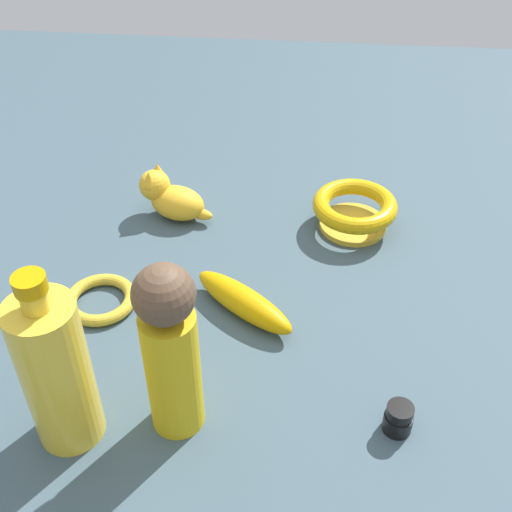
% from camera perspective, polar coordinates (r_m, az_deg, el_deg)
% --- Properties ---
extents(ground, '(2.00, 2.00, 0.00)m').
position_cam_1_polar(ground, '(0.98, 0.00, -3.97)').
color(ground, '#384C56').
extents(nail_polish_jar, '(0.04, 0.04, 0.04)m').
position_cam_1_polar(nail_polish_jar, '(0.84, 12.26, -13.60)').
color(nail_polish_jar, black).
rests_on(nail_polish_jar, ground).
extents(bowl, '(0.14, 0.14, 0.06)m').
position_cam_1_polar(bowl, '(1.11, 8.55, 4.04)').
color(bowl, gold).
rests_on(bowl, ground).
extents(banana, '(0.14, 0.17, 0.04)m').
position_cam_1_polar(banana, '(0.95, -1.08, -3.99)').
color(banana, '#BF8D05').
rests_on(banana, ground).
extents(cat_figurine, '(0.09, 0.13, 0.09)m').
position_cam_1_polar(cat_figurine, '(1.14, -7.42, 5.11)').
color(cat_figurine, gold).
rests_on(cat_figurine, ground).
extents(bottle_tall, '(0.08, 0.08, 0.25)m').
position_cam_1_polar(bottle_tall, '(0.78, -16.96, -9.58)').
color(bottle_tall, gold).
rests_on(bottle_tall, ground).
extents(person_figure_adult, '(0.09, 0.09, 0.25)m').
position_cam_1_polar(person_figure_adult, '(0.75, -7.43, -8.09)').
color(person_figure_adult, gold).
rests_on(person_figure_adult, ground).
extents(bangle, '(0.11, 0.11, 0.02)m').
position_cam_1_polar(bangle, '(1.00, -13.33, -3.69)').
color(bangle, gold).
rests_on(bangle, ground).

